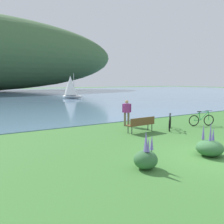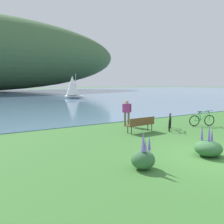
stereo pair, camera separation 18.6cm
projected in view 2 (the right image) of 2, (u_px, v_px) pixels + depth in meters
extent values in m
plane|color=#3D7533|center=(212.00, 157.00, 9.54)|extent=(200.00, 200.00, 0.00)
cube|color=#5B7F9E|center=(8.00, 95.00, 50.73)|extent=(180.00, 80.00, 0.04)
cube|color=brown|center=(140.00, 124.00, 14.13)|extent=(1.82, 0.57, 0.05)
cube|color=brown|center=(142.00, 121.00, 13.93)|extent=(1.80, 0.13, 0.40)
cylinder|color=#2D2D33|center=(128.00, 129.00, 13.86)|extent=(0.05, 0.05, 0.45)
cylinder|color=#2D2D33|center=(148.00, 126.00, 14.72)|extent=(0.05, 0.05, 0.45)
cylinder|color=#2D2D33|center=(131.00, 130.00, 13.59)|extent=(0.05, 0.05, 0.45)
cylinder|color=#2D2D33|center=(152.00, 127.00, 14.44)|extent=(0.05, 0.05, 0.45)
torus|color=black|center=(209.00, 120.00, 16.16)|extent=(0.69, 0.34, 0.72)
torus|color=black|center=(194.00, 121.00, 16.01)|extent=(0.69, 0.34, 0.72)
cylinder|color=#1E8C4C|center=(205.00, 116.00, 16.07)|extent=(0.58, 0.28, 0.61)
cylinder|color=#1E8C4C|center=(204.00, 112.00, 16.03)|extent=(0.62, 0.29, 0.09)
cylinder|color=#1E8C4C|center=(200.00, 116.00, 16.03)|extent=(0.13, 0.09, 0.54)
cylinder|color=#1E8C4C|center=(197.00, 121.00, 16.04)|extent=(0.40, 0.19, 0.05)
cylinder|color=#1E8C4C|center=(197.00, 117.00, 16.00)|extent=(0.35, 0.17, 0.56)
cylinder|color=#1E8C4C|center=(209.00, 116.00, 16.12)|extent=(0.09, 0.07, 0.60)
cube|color=black|center=(200.00, 112.00, 15.99)|extent=(0.26, 0.19, 0.05)
cylinder|color=black|center=(209.00, 111.00, 16.07)|extent=(0.45, 0.21, 0.02)
torus|color=black|center=(169.00, 125.00, 14.39)|extent=(0.58, 0.52, 0.72)
torus|color=black|center=(170.00, 122.00, 15.39)|extent=(0.58, 0.52, 0.72)
cylinder|color=black|center=(170.00, 119.00, 14.67)|extent=(0.48, 0.44, 0.61)
cylinder|color=black|center=(170.00, 115.00, 14.68)|extent=(0.52, 0.47, 0.09)
cylinder|color=black|center=(170.00, 119.00, 14.98)|extent=(0.12, 0.11, 0.54)
cylinder|color=black|center=(170.00, 123.00, 15.18)|extent=(0.34, 0.31, 0.05)
cylinder|color=black|center=(170.00, 118.00, 15.19)|extent=(0.29, 0.27, 0.56)
cylinder|color=black|center=(170.00, 120.00, 14.38)|extent=(0.09, 0.08, 0.60)
cube|color=black|center=(170.00, 114.00, 14.99)|extent=(0.25, 0.23, 0.05)
cylinder|color=black|center=(170.00, 114.00, 14.36)|extent=(0.37, 0.34, 0.02)
cylinder|color=#72604C|center=(125.00, 119.00, 16.09)|extent=(0.14, 0.14, 0.88)
cylinder|color=#72604C|center=(129.00, 119.00, 16.13)|extent=(0.14, 0.14, 0.88)
cube|color=#9E338C|center=(127.00, 108.00, 16.02)|extent=(0.43, 0.34, 0.60)
sphere|color=tan|center=(127.00, 102.00, 15.96)|extent=(0.22, 0.22, 0.22)
cylinder|color=#9E338C|center=(123.00, 108.00, 15.97)|extent=(0.09, 0.09, 0.56)
cylinder|color=#9E338C|center=(131.00, 108.00, 16.06)|extent=(0.09, 0.09, 0.56)
ellipsoid|color=#386B3D|center=(208.00, 148.00, 9.63)|extent=(1.06, 1.06, 0.63)
cylinder|color=#386B3D|center=(202.00, 141.00, 9.78)|extent=(0.02, 0.02, 0.12)
cone|color=#6B5BB7|center=(202.00, 132.00, 9.73)|extent=(0.11, 0.11, 0.63)
cylinder|color=#386B3D|center=(209.00, 143.00, 9.53)|extent=(0.02, 0.02, 0.12)
cone|color=#6B5BB7|center=(209.00, 131.00, 9.48)|extent=(0.10, 0.10, 0.76)
cylinder|color=#386B3D|center=(212.00, 142.00, 9.61)|extent=(0.02, 0.02, 0.12)
cone|color=#6B5BB7|center=(212.00, 134.00, 9.57)|extent=(0.11, 0.11, 0.50)
ellipsoid|color=#386B3D|center=(143.00, 160.00, 8.23)|extent=(0.81, 0.81, 0.63)
cylinder|color=#386B3D|center=(143.00, 153.00, 8.15)|extent=(0.02, 0.02, 0.12)
cone|color=#8470D1|center=(143.00, 141.00, 8.10)|extent=(0.14, 0.14, 0.70)
cylinder|color=#386B3D|center=(144.00, 154.00, 8.08)|extent=(0.02, 0.02, 0.12)
cone|color=#8470D1|center=(144.00, 143.00, 8.04)|extent=(0.13, 0.13, 0.60)
cylinder|color=#386B3D|center=(146.00, 154.00, 8.06)|extent=(0.02, 0.02, 0.12)
cone|color=#8470D1|center=(146.00, 145.00, 8.02)|extent=(0.09, 0.09, 0.46)
cylinder|color=#386B3D|center=(149.00, 152.00, 8.30)|extent=(0.02, 0.02, 0.12)
cone|color=#8470D1|center=(149.00, 143.00, 8.26)|extent=(0.12, 0.12, 0.52)
ellipsoid|color=white|center=(74.00, 97.00, 41.11)|extent=(3.24, 3.14, 0.62)
cylinder|color=#B2B2B2|center=(76.00, 84.00, 40.80)|extent=(0.09, 0.09, 3.52)
cone|color=white|center=(72.00, 85.00, 40.94)|extent=(2.96, 2.96, 3.17)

